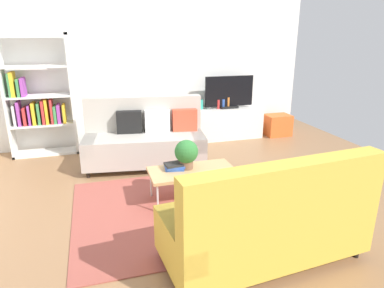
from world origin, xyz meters
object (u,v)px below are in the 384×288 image
(coffee_table, at_px, (192,172))
(storage_trunk, at_px, (277,125))
(potted_plant, at_px, (186,153))
(bottle_0, at_px, (218,104))
(bottle_2, at_px, (228,103))
(couch_beige, at_px, (145,139))
(tv_console, at_px, (228,123))
(table_book_0, at_px, (174,168))
(couch_green, at_px, (266,221))
(vase_1, at_px, (209,104))
(bookshelf, at_px, (38,100))
(bottle_1, at_px, (223,104))
(vase_0, at_px, (200,104))
(tv, at_px, (229,93))

(coffee_table, distance_m, storage_trunk, 3.50)
(potted_plant, relative_size, bottle_0, 2.08)
(bottle_0, height_order, bottle_2, bottle_2)
(couch_beige, height_order, potted_plant, couch_beige)
(tv_console, relative_size, table_book_0, 5.83)
(couch_green, distance_m, vase_1, 4.01)
(bookshelf, bearing_deg, bottle_1, -1.01)
(storage_trunk, relative_size, vase_0, 2.79)
(coffee_table, relative_size, tv, 1.10)
(vase_0, height_order, vase_1, vase_0)
(tv, bearing_deg, bottle_0, -175.05)
(couch_green, bearing_deg, tv, 67.69)
(tv, distance_m, bookshelf, 3.54)
(coffee_table, xyz_separation_m, bottle_2, (1.47, 2.41, 0.36))
(potted_plant, bearing_deg, storage_trunk, 40.78)
(coffee_table, height_order, vase_1, vase_1)
(tv, bearing_deg, vase_1, 170.00)
(potted_plant, xyz_separation_m, vase_0, (0.96, 2.43, 0.10))
(couch_green, relative_size, tv_console, 1.40)
(couch_beige, bearing_deg, tv_console, -143.09)
(bookshelf, distance_m, bottle_0, 3.32)
(couch_green, bearing_deg, coffee_table, 96.40)
(couch_beige, xyz_separation_m, bottle_0, (1.63, 0.99, 0.28))
(tv, distance_m, bottle_2, 0.20)
(vase_0, bearing_deg, potted_plant, -111.56)
(tv, distance_m, bottle_1, 0.25)
(tv, height_order, bottle_2, tv)
(tv_console, xyz_separation_m, bottle_2, (-0.02, -0.04, 0.43))
(potted_plant, distance_m, bottle_1, 2.73)
(vase_1, height_order, bottle_2, bottle_2)
(coffee_table, relative_size, storage_trunk, 2.12)
(table_book_0, distance_m, bottle_1, 2.82)
(couch_green, height_order, table_book_0, couch_green)
(table_book_0, bearing_deg, coffee_table, -22.27)
(bookshelf, distance_m, bottle_2, 3.53)
(vase_1, bearing_deg, bottle_0, -28.47)
(coffee_table, relative_size, potted_plant, 2.89)
(couch_green, height_order, bottle_0, couch_green)
(vase_0, bearing_deg, couch_beige, -139.84)
(coffee_table, height_order, vase_0, vase_0)
(tv, xyz_separation_m, bottle_1, (-0.13, -0.02, -0.22))
(couch_beige, xyz_separation_m, storage_trunk, (2.96, 0.93, -0.23))
(couch_green, height_order, bookshelf, bookshelf)
(table_book_0, bearing_deg, vase_1, 61.73)
(potted_plant, bearing_deg, bottle_1, 58.86)
(couch_green, xyz_separation_m, bottle_0, (0.96, 3.83, 0.28))
(storage_trunk, bearing_deg, coffee_table, -137.69)
(coffee_table, relative_size, tv_console, 0.79)
(tv, height_order, bookshelf, bookshelf)
(storage_trunk, height_order, bottle_1, bottle_1)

